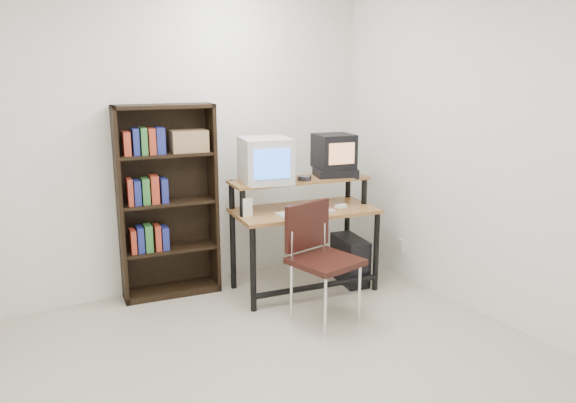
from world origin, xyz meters
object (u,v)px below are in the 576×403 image
crt_monitor (266,160)px  school_chair (319,249)px  pc_tower (350,260)px  crt_tv (334,151)px  bookshelf (167,199)px  computer_desk (303,213)px

crt_monitor → school_chair: 0.94m
crt_monitor → school_chair: crt_monitor is taller
pc_tower → crt_tv: bearing=135.4°
crt_tv → school_chair: (-0.58, -0.65, -0.63)m
crt_tv → bookshelf: bookshelf is taller
pc_tower → school_chair: (-0.68, -0.50, 0.36)m
crt_tv → school_chair: crt_tv is taller
crt_monitor → bookshelf: 0.90m
crt_tv → crt_monitor: bearing=-177.2°
crt_monitor → crt_tv: 0.65m
crt_tv → school_chair: size_ratio=0.40×
crt_monitor → bookshelf: size_ratio=0.29×
school_chair → bookshelf: size_ratio=0.56×
bookshelf → crt_tv: bearing=-10.1°
school_chair → bookshelf: (-0.83, 1.08, 0.28)m
computer_desk → crt_tv: crt_tv is taller
computer_desk → pc_tower: bearing=-2.9°
computer_desk → crt_monitor: crt_monitor is taller
crt_monitor → bookshelf: (-0.75, 0.36, -0.32)m
computer_desk → bookshelf: bookshelf is taller
school_chair → computer_desk: bearing=57.7°
crt_monitor → crt_tv: size_ratio=1.31×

